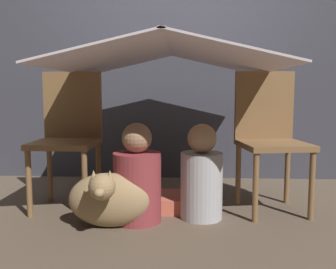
# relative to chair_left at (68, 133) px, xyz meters

# --- Properties ---
(ground_plane) EXTENTS (8.80, 8.80, 0.00)m
(ground_plane) POSITION_rel_chair_left_xyz_m (0.69, -0.14, -0.51)
(ground_plane) COLOR brown
(wall_back) EXTENTS (7.00, 0.05, 2.50)m
(wall_back) POSITION_rel_chair_left_xyz_m (0.69, 0.90, 0.74)
(wall_back) COLOR #3D3D47
(wall_back) RESTS_ON ground_plane
(chair_left) EXTENTS (0.42, 0.42, 0.93)m
(chair_left) POSITION_rel_chair_left_xyz_m (0.00, 0.00, 0.00)
(chair_left) COLOR brown
(chair_left) RESTS_ON ground_plane
(chair_right) EXTENTS (0.47, 0.47, 0.93)m
(chair_right) POSITION_rel_chair_left_xyz_m (1.36, -0.00, 0.00)
(chair_right) COLOR brown
(chair_right) RESTS_ON ground_plane
(sheet_canopy) EXTENTS (1.38, 1.35, 0.17)m
(sheet_canopy) POSITION_rel_chair_left_xyz_m (0.69, -0.08, 0.50)
(sheet_canopy) COLOR silver
(person_front) EXTENTS (0.29, 0.29, 0.61)m
(person_front) POSITION_rel_chair_left_xyz_m (0.51, -0.29, -0.26)
(person_front) COLOR maroon
(person_front) RESTS_ON ground_plane
(person_second) EXTENTS (0.26, 0.26, 0.59)m
(person_second) POSITION_rel_chair_left_xyz_m (0.90, -0.22, -0.25)
(person_second) COLOR #B2B2B7
(person_second) RESTS_ON ground_plane
(dog) EXTENTS (0.48, 0.38, 0.38)m
(dog) POSITION_rel_chair_left_xyz_m (0.36, -0.42, -0.34)
(dog) COLOR #9E7F56
(dog) RESTS_ON ground_plane
(floor_cushion) EXTENTS (0.39, 0.31, 0.10)m
(floor_cushion) POSITION_rel_chair_left_xyz_m (0.64, -0.05, -0.46)
(floor_cushion) COLOR #CC664C
(floor_cushion) RESTS_ON ground_plane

